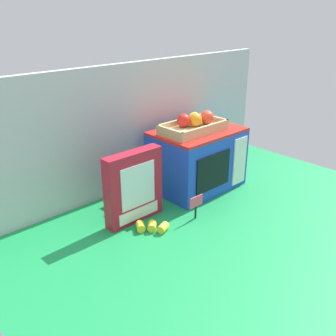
{
  "coord_description": "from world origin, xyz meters",
  "views": [
    {
      "loc": [
        -1.05,
        -1.06,
        0.79
      ],
      "look_at": [
        -0.02,
        0.03,
        0.16
      ],
      "focal_mm": 41.0,
      "sensor_mm": 36.0,
      "label": 1
    }
  ],
  "objects_px": {
    "loose_toy_banana": "(152,227)",
    "toy_microwave": "(197,159)",
    "price_sign": "(196,204)",
    "cookie_set_box": "(134,187)",
    "food_groups_crate": "(194,125)"
  },
  "relations": [
    {
      "from": "food_groups_crate",
      "to": "price_sign",
      "type": "bearing_deg",
      "value": -133.86
    },
    {
      "from": "price_sign",
      "to": "loose_toy_banana",
      "type": "bearing_deg",
      "value": 164.36
    },
    {
      "from": "cookie_set_box",
      "to": "loose_toy_banana",
      "type": "distance_m",
      "value": 0.17
    },
    {
      "from": "toy_microwave",
      "to": "food_groups_crate",
      "type": "distance_m",
      "value": 0.17
    },
    {
      "from": "cookie_set_box",
      "to": "loose_toy_banana",
      "type": "bearing_deg",
      "value": -92.1
    },
    {
      "from": "toy_microwave",
      "to": "price_sign",
      "type": "bearing_deg",
      "value": -137.3
    },
    {
      "from": "cookie_set_box",
      "to": "toy_microwave",
      "type": "bearing_deg",
      "value": 6.19
    },
    {
      "from": "toy_microwave",
      "to": "loose_toy_banana",
      "type": "relative_size",
      "value": 3.49
    },
    {
      "from": "food_groups_crate",
      "to": "price_sign",
      "type": "height_order",
      "value": "food_groups_crate"
    },
    {
      "from": "toy_microwave",
      "to": "price_sign",
      "type": "distance_m",
      "value": 0.31
    },
    {
      "from": "loose_toy_banana",
      "to": "toy_microwave",
      "type": "bearing_deg",
      "value": 20.42
    },
    {
      "from": "price_sign",
      "to": "loose_toy_banana",
      "type": "height_order",
      "value": "price_sign"
    },
    {
      "from": "toy_microwave",
      "to": "food_groups_crate",
      "type": "height_order",
      "value": "food_groups_crate"
    },
    {
      "from": "price_sign",
      "to": "loose_toy_banana",
      "type": "relative_size",
      "value": 0.87
    },
    {
      "from": "loose_toy_banana",
      "to": "food_groups_crate",
      "type": "bearing_deg",
      "value": 21.86
    }
  ]
}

